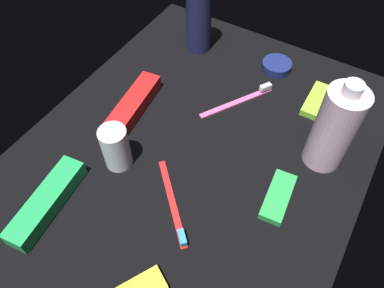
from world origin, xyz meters
TOP-DOWN VIEW (x-y plane):
  - ground_plane at (0.00, 0.00)cm, footprint 84.00×64.00cm
  - lotion_bottle at (-29.12, -15.73)cm, footprint 5.97×5.97cm
  - bodywash_bottle at (-12.08, 22.15)cm, footprint 7.30×7.30cm
  - deodorant_stick at (9.05, -11.00)cm, footprint 5.16×5.16cm
  - toothbrush_pink at (-17.65, 1.90)cm, footprint 16.02×10.35cm
  - toothbrush_red at (12.03, 3.44)cm, footprint 13.39×13.76cm
  - toothpaste_box_red at (-3.48, -16.71)cm, footprint 18.03×6.67cm
  - toothpaste_box_green at (23.14, -15.78)cm, footprint 18.01×6.53cm
  - snack_bar_lime at (-25.83, 16.26)cm, footprint 10.46×4.15cm
  - snack_bar_green at (0.76, 18.51)cm, footprint 10.75×5.03cm
  - cream_tin_left at (-31.53, 4.33)cm, footprint 6.92×6.92cm

SIDE VIEW (x-z plane):
  - ground_plane at x=0.00cm, z-range -1.20..0.00cm
  - toothbrush_pink at x=-17.65cm, z-range -0.44..1.66cm
  - toothbrush_red at x=12.03cm, z-range -0.44..1.66cm
  - snack_bar_lime at x=-25.83cm, z-range 0.00..1.50cm
  - snack_bar_green at x=0.76cm, z-range 0.00..1.50cm
  - cream_tin_left at x=-31.53cm, z-range 0.00..2.02cm
  - toothpaste_box_red at x=-3.48cm, z-range 0.00..3.20cm
  - toothpaste_box_green at x=23.14cm, z-range 0.00..3.20cm
  - deodorant_stick at x=9.05cm, z-range 0.00..9.21cm
  - bodywash_bottle at x=-12.08cm, z-range -0.87..18.82cm
  - lotion_bottle at x=-29.12cm, z-range -1.18..19.42cm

